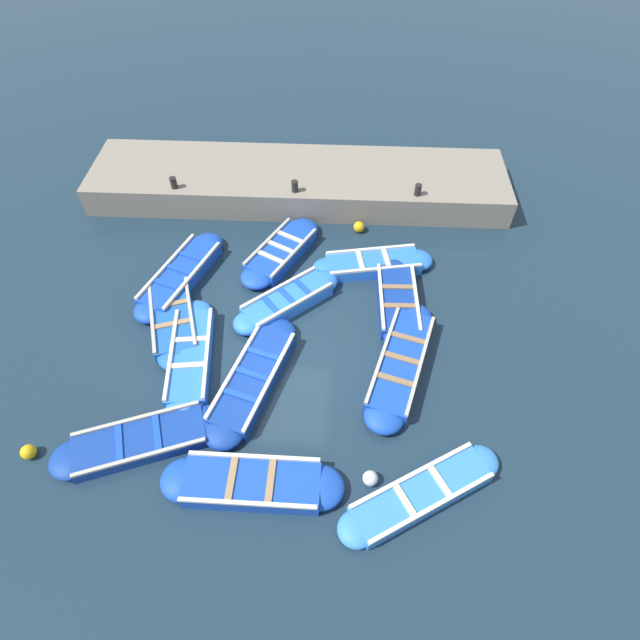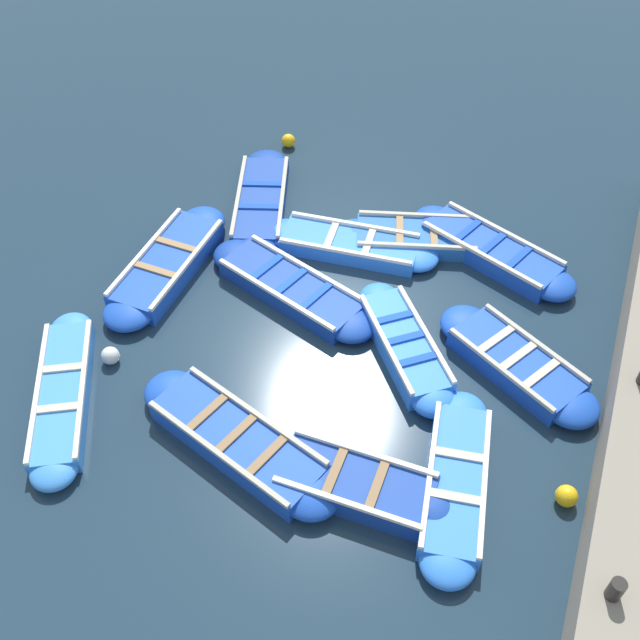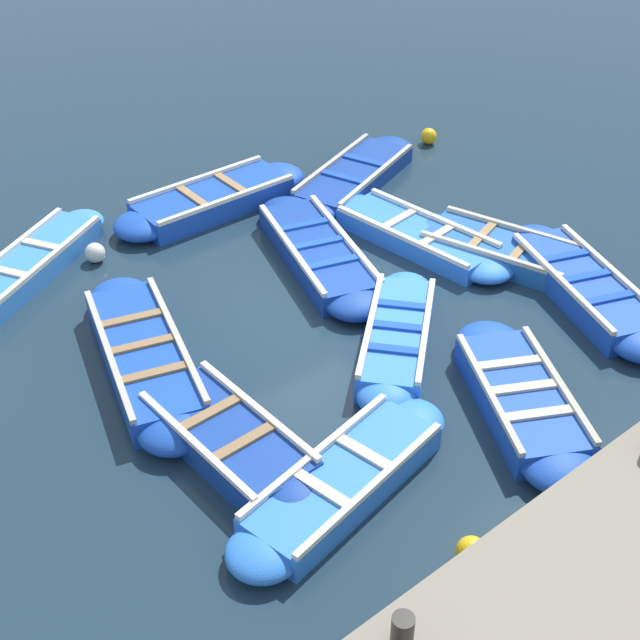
{
  "view_description": "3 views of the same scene",
  "coord_description": "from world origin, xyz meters",
  "px_view_note": "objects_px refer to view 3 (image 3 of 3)",
  "views": [
    {
      "loc": [
        -7.16,
        -1.35,
        10.02
      ],
      "look_at": [
        0.91,
        -0.97,
        0.21
      ],
      "focal_mm": 28.0,
      "sensor_mm": 36.0,
      "label": 1
    },
    {
      "loc": [
        3.38,
        -8.59,
        10.13
      ],
      "look_at": [
        -0.01,
        -0.25,
        0.42
      ],
      "focal_mm": 42.0,
      "sensor_mm": 36.0,
      "label": 2
    },
    {
      "loc": [
        8.35,
        -7.03,
        7.56
      ],
      "look_at": [
        0.72,
        -0.77,
        0.38
      ],
      "focal_mm": 50.0,
      "sensor_mm": 36.0,
      "label": 3
    }
  ],
  "objects_px": {
    "boat_tucked": "(417,236)",
    "bollard_north": "(402,631)",
    "boat_alongside": "(522,399)",
    "boat_outer_left": "(28,267)",
    "boat_end_of_row": "(318,253)",
    "buoy_yellow_far": "(471,552)",
    "buoy_white_drifting": "(95,253)",
    "boat_drifting": "(228,439)",
    "boat_mid_row": "(145,357)",
    "boat_far_corner": "(213,200)",
    "boat_outer_right": "(343,482)",
    "boat_near_quay": "(354,177)",
    "boat_centre": "(501,250)",
    "boat_inner_gap": "(584,287)",
    "buoy_orange_near": "(429,136)",
    "boat_bow_out": "(397,338)"
  },
  "relations": [
    {
      "from": "boat_tucked",
      "to": "bollard_north",
      "type": "distance_m",
      "value": 8.13
    },
    {
      "from": "boat_outer_left",
      "to": "buoy_yellow_far",
      "type": "xyz_separation_m",
      "value": [
        8.1,
        1.22,
        0.0
      ]
    },
    {
      "from": "buoy_white_drifting",
      "to": "boat_centre",
      "type": "bearing_deg",
      "value": 51.37
    },
    {
      "from": "buoy_white_drifting",
      "to": "boat_drifting",
      "type": "bearing_deg",
      "value": -9.31
    },
    {
      "from": "boat_near_quay",
      "to": "boat_centre",
      "type": "xyz_separation_m",
      "value": [
        3.42,
        0.11,
        0.01
      ]
    },
    {
      "from": "boat_drifting",
      "to": "buoy_yellow_far",
      "type": "height_order",
      "value": "boat_drifting"
    },
    {
      "from": "boat_near_quay",
      "to": "boat_drifting",
      "type": "distance_m",
      "value": 7.11
    },
    {
      "from": "boat_outer_left",
      "to": "bollard_north",
      "type": "relative_size",
      "value": 10.26
    },
    {
      "from": "boat_mid_row",
      "to": "boat_far_corner",
      "type": "height_order",
      "value": "boat_mid_row"
    },
    {
      "from": "bollard_north",
      "to": "buoy_yellow_far",
      "type": "xyz_separation_m",
      "value": [
        -0.66,
        1.69,
        -0.92
      ]
    },
    {
      "from": "boat_alongside",
      "to": "boat_near_quay",
      "type": "relative_size",
      "value": 0.87
    },
    {
      "from": "boat_end_of_row",
      "to": "buoy_white_drifting",
      "type": "xyz_separation_m",
      "value": [
        -2.26,
        -2.7,
        -0.02
      ]
    },
    {
      "from": "boat_mid_row",
      "to": "boat_near_quay",
      "type": "relative_size",
      "value": 1.05
    },
    {
      "from": "boat_mid_row",
      "to": "boat_near_quay",
      "type": "height_order",
      "value": "boat_mid_row"
    },
    {
      "from": "boat_inner_gap",
      "to": "boat_drifting",
      "type": "xyz_separation_m",
      "value": [
        -0.68,
        -5.94,
        -0.0
      ]
    },
    {
      "from": "boat_end_of_row",
      "to": "bollard_north",
      "type": "height_order",
      "value": "bollard_north"
    },
    {
      "from": "boat_near_quay",
      "to": "buoy_yellow_far",
      "type": "relative_size",
      "value": 11.35
    },
    {
      "from": "boat_drifting",
      "to": "boat_alongside",
      "type": "bearing_deg",
      "value": 61.86
    },
    {
      "from": "boat_mid_row",
      "to": "buoy_yellow_far",
      "type": "height_order",
      "value": "boat_mid_row"
    },
    {
      "from": "boat_inner_gap",
      "to": "buoy_yellow_far",
      "type": "distance_m",
      "value": 5.44
    },
    {
      "from": "boat_outer_left",
      "to": "buoy_yellow_far",
      "type": "relative_size",
      "value": 10.68
    },
    {
      "from": "bollard_north",
      "to": "boat_drifting",
      "type": "bearing_deg",
      "value": 169.44
    },
    {
      "from": "boat_mid_row",
      "to": "buoy_white_drifting",
      "type": "bearing_deg",
      "value": 165.0
    },
    {
      "from": "boat_alongside",
      "to": "buoy_white_drifting",
      "type": "bearing_deg",
      "value": -159.47
    },
    {
      "from": "boat_mid_row",
      "to": "buoy_yellow_far",
      "type": "relative_size",
      "value": 11.96
    },
    {
      "from": "boat_outer_left",
      "to": "boat_mid_row",
      "type": "xyz_separation_m",
      "value": [
        3.12,
        0.24,
        0.03
      ]
    },
    {
      "from": "boat_drifting",
      "to": "boat_outer_right",
      "type": "bearing_deg",
      "value": 24.24
    },
    {
      "from": "boat_mid_row",
      "to": "boat_end_of_row",
      "type": "relative_size",
      "value": 1.03
    },
    {
      "from": "boat_alongside",
      "to": "boat_outer_left",
      "type": "relative_size",
      "value": 0.92
    },
    {
      "from": "buoy_yellow_far",
      "to": "boat_outer_left",
      "type": "bearing_deg",
      "value": -171.4
    },
    {
      "from": "boat_outer_left",
      "to": "boat_end_of_row",
      "type": "bearing_deg",
      "value": 55.65
    },
    {
      "from": "boat_alongside",
      "to": "buoy_yellow_far",
      "type": "height_order",
      "value": "boat_alongside"
    },
    {
      "from": "boat_inner_gap",
      "to": "buoy_orange_near",
      "type": "distance_m",
      "value": 5.67
    },
    {
      "from": "boat_drifting",
      "to": "bollard_north",
      "type": "xyz_separation_m",
      "value": [
        3.64,
        -0.68,
        0.9
      ]
    },
    {
      "from": "boat_inner_gap",
      "to": "boat_end_of_row",
      "type": "xyz_separation_m",
      "value": [
        -3.26,
        -2.44,
        -0.01
      ]
    },
    {
      "from": "boat_outer_left",
      "to": "boat_end_of_row",
      "type": "xyz_separation_m",
      "value": [
        2.53,
        3.71,
        0.01
      ]
    },
    {
      "from": "boat_drifting",
      "to": "boat_centre",
      "type": "relative_size",
      "value": 0.94
    },
    {
      "from": "boat_bow_out",
      "to": "boat_drifting",
      "type": "xyz_separation_m",
      "value": [
        0.15,
        -2.91,
        -0.01
      ]
    },
    {
      "from": "boat_outer_left",
      "to": "boat_alongside",
      "type": "bearing_deg",
      "value": 26.87
    },
    {
      "from": "boat_mid_row",
      "to": "buoy_yellow_far",
      "type": "distance_m",
      "value": 5.07
    },
    {
      "from": "boat_alongside",
      "to": "boat_centre",
      "type": "xyz_separation_m",
      "value": [
        -2.58,
        2.55,
        -0.03
      ]
    },
    {
      "from": "boat_far_corner",
      "to": "boat_end_of_row",
      "type": "bearing_deg",
      "value": 7.24
    },
    {
      "from": "boat_centre",
      "to": "buoy_white_drifting",
      "type": "bearing_deg",
      "value": -128.63
    },
    {
      "from": "boat_near_quay",
      "to": "boat_outer_right",
      "type": "xyz_separation_m",
      "value": [
        5.64,
        -5.08,
        0.02
      ]
    },
    {
      "from": "buoy_yellow_far",
      "to": "buoy_white_drifting",
      "type": "height_order",
      "value": "buoy_yellow_far"
    },
    {
      "from": "boat_bow_out",
      "to": "boat_far_corner",
      "type": "distance_m",
      "value": 4.93
    },
    {
      "from": "buoy_orange_near",
      "to": "buoy_white_drifting",
      "type": "relative_size",
      "value": 0.99
    },
    {
      "from": "boat_drifting",
      "to": "bollard_north",
      "type": "height_order",
      "value": "bollard_north"
    },
    {
      "from": "boat_end_of_row",
      "to": "buoy_white_drifting",
      "type": "height_order",
      "value": "boat_end_of_row"
    },
    {
      "from": "boat_inner_gap",
      "to": "bollard_north",
      "type": "height_order",
      "value": "bollard_north"
    }
  ]
}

